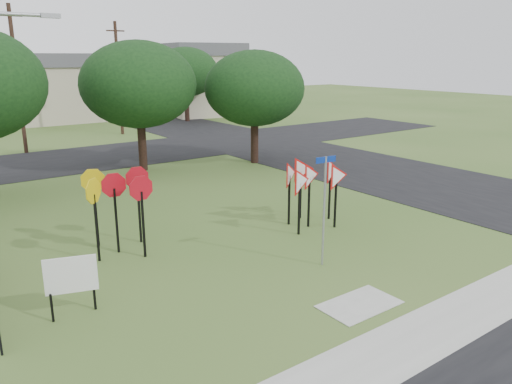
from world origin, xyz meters
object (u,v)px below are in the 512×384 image
(street_name_sign, at_px, (324,205))
(yield_sign_cluster, at_px, (311,177))
(info_board, at_px, (71,277))
(stop_sign_cluster, at_px, (116,193))

(street_name_sign, bearing_deg, yield_sign_cluster, 53.38)
(yield_sign_cluster, bearing_deg, info_board, -169.91)
(street_name_sign, xyz_separation_m, stop_sign_cluster, (-4.41, 4.56, 0.05))
(street_name_sign, height_order, yield_sign_cluster, street_name_sign)
(info_board, bearing_deg, yield_sign_cluster, 10.09)
(info_board, bearing_deg, street_name_sign, -10.88)
(yield_sign_cluster, xyz_separation_m, info_board, (-9.00, -1.60, -0.79))
(stop_sign_cluster, distance_m, info_board, 4.15)
(stop_sign_cluster, relative_size, yield_sign_cluster, 0.84)
(yield_sign_cluster, height_order, info_board, yield_sign_cluster)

